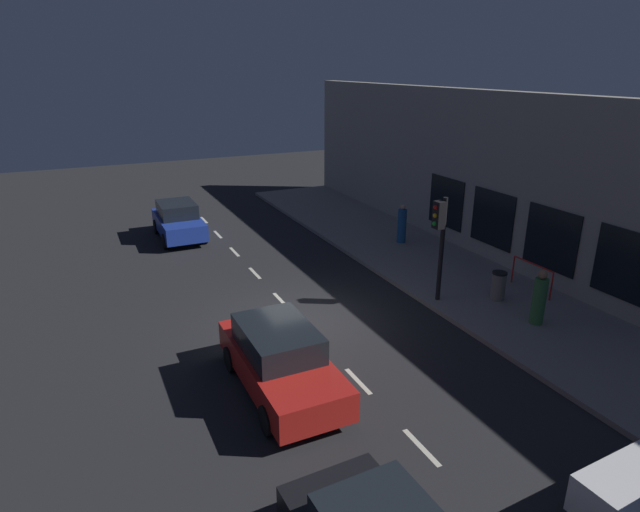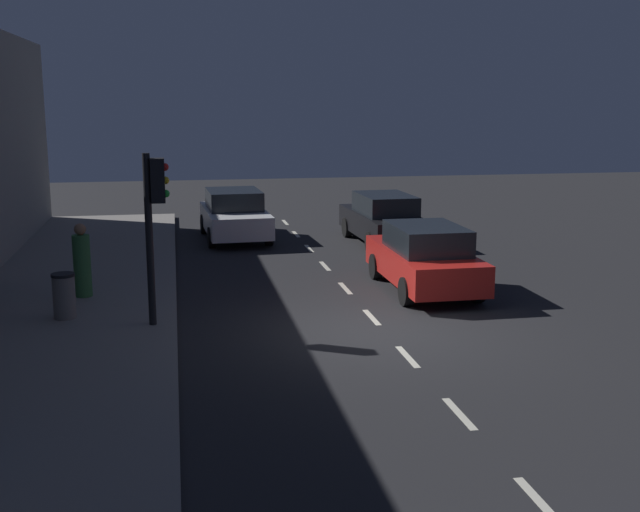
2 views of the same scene
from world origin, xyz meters
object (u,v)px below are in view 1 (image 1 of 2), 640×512
parked_car_0 (280,359)px  trash_bin (498,285)px  parked_car_2 (178,221)px  pedestrian_1 (539,299)px  traffic_light (440,231)px  pedestrian_0 (402,225)px

parked_car_0 → trash_bin: 8.15m
parked_car_2 → trash_bin: (7.85, -11.21, -0.18)m
parked_car_0 → trash_bin: (8.01, 1.51, -0.18)m
pedestrian_1 → parked_car_0: bearing=39.4°
parked_car_2 → pedestrian_1: bearing=120.8°
traffic_light → trash_bin: bearing=-22.8°
trash_bin → parked_car_2: bearing=125.0°
traffic_light → trash_bin: size_ratio=3.63×
parked_car_0 → pedestrian_1: pedestrian_1 is taller
pedestrian_0 → pedestrian_1: bearing=-141.4°
traffic_light → parked_car_2: 12.13m
traffic_light → pedestrian_0: (2.29, 5.39, -1.54)m
parked_car_0 → trash_bin: size_ratio=4.71×
parked_car_0 → trash_bin: parked_car_0 is taller
traffic_light → parked_car_2: bearing=119.9°
parked_car_0 → parked_car_2: (0.16, 12.72, -0.00)m
parked_car_2 → pedestrian_0: (8.27, -5.04, 0.11)m
trash_bin → pedestrian_1: bearing=-95.6°
pedestrian_1 → traffic_light: bearing=-15.2°
parked_car_0 → pedestrian_0: bearing=-137.8°
traffic_light → pedestrian_0: bearing=67.0°
parked_car_2 → trash_bin: size_ratio=4.17×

